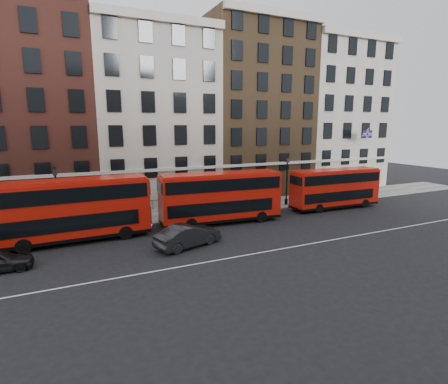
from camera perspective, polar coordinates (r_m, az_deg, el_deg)
name	(u,v)px	position (r m, az deg, el deg)	size (l,w,h in m)	color
ground	(218,248)	(25.23, -0.92, -9.19)	(120.00, 120.00, 0.00)	black
pavement	(175,214)	(34.63, -8.06, -3.56)	(80.00, 5.00, 0.15)	slate
kerb	(183,220)	(32.33, -6.75, -4.57)	(80.00, 0.30, 0.16)	gray
road_centre_line	(231,258)	(23.53, 1.11, -10.70)	(70.00, 0.12, 0.01)	white
building_terrace	(150,110)	(40.63, -12.02, 12.91)	(64.00, 11.95, 22.00)	beige
bus_b	(71,209)	(28.26, -23.76, -2.55)	(11.35, 3.00, 4.74)	red
bus_c	(220,196)	(30.94, -0.60, -0.71)	(10.97, 3.44, 4.54)	red
bus_d	(335,188)	(38.25, 17.66, 0.70)	(9.96, 2.76, 4.15)	red
car_front	(188,236)	(25.47, -5.87, -7.09)	(1.74, 4.98, 1.64)	#242427
lamp_post_left	(57,196)	(31.11, -25.61, -0.52)	(0.44, 0.44, 5.33)	black
lamp_post_right	(287,178)	(38.13, 10.24, 2.32)	(0.44, 0.44, 5.33)	black
traffic_light	(363,179)	(44.05, 21.69, 2.03)	(0.25, 0.45, 3.27)	black
iron_railings	(168,204)	(36.55, -9.10, -1.89)	(6.60, 0.06, 1.00)	black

